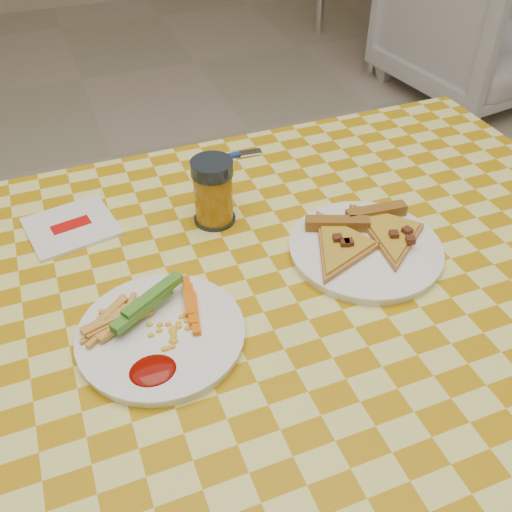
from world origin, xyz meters
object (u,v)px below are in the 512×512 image
object	(u,v)px
plate_left	(161,336)
bg_chair	(489,11)
plate_right	(365,250)
drink_glass	(213,192)
table	(254,330)

from	to	relation	value
plate_left	bg_chair	distance (m)	2.75
plate_right	bg_chair	xyz separation A→B (m)	(1.73, 1.73, -0.35)
bg_chair	drink_glass	bearing A→B (deg)	-148.65
table	plate_right	bearing A→B (deg)	7.27
plate_right	bg_chair	size ratio (longest dim) A/B	0.28
plate_left	bg_chair	size ratio (longest dim) A/B	0.26
plate_left	plate_right	xyz separation A→B (m)	(0.33, 0.05, 0.00)
table	drink_glass	xyz separation A→B (m)	(0.00, 0.19, 0.13)
drink_glass	bg_chair	world-z (taller)	drink_glass
plate_left	plate_right	world-z (taller)	same
drink_glass	bg_chair	xyz separation A→B (m)	(1.92, 1.57, -0.40)
plate_right	table	bearing A→B (deg)	-172.73
plate_left	bg_chair	world-z (taller)	bg_chair
drink_glass	plate_right	bearing A→B (deg)	-41.28
plate_left	bg_chair	xyz separation A→B (m)	(2.07, 1.79, -0.35)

